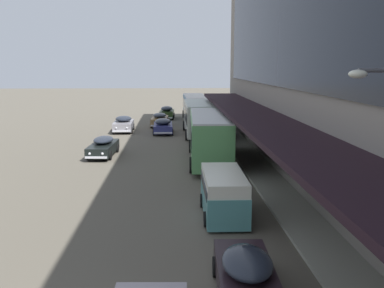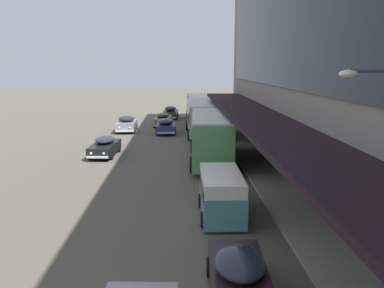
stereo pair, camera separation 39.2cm
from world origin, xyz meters
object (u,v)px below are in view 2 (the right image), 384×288
Objects in this scene: transit_bus_kerbside_rear at (210,135)px; sedan_trailing_near at (171,112)px; sedan_lead_mid at (239,275)px; street_lamp at (384,181)px; sedan_second_near at (166,126)px; sedan_lead_near at (127,124)px; vw_van at (221,192)px; sedan_trailing_mid at (163,120)px; transit_bus_kerbside_front at (199,106)px; transit_bus_kerbside_far at (201,116)px; sedan_oncoming_rear at (105,146)px.

transit_bus_kerbside_rear is 2.23× the size of sedan_trailing_near.
sedan_trailing_near is (-2.74, 42.35, 0.06)m from sedan_lead_mid.
sedan_second_near is at bearing 100.74° from street_lamp.
vw_van is (7.18, -24.97, 0.32)m from sedan_lead_near.
sedan_trailing_mid is (3.56, 3.63, -0.03)m from sedan_lead_near.
sedan_lead_near is 1.01× the size of sedan_trailing_near.
sedan_lead_mid is at bearing -91.39° from vw_van.
street_lamp is at bearing -71.14° from vw_van.
street_lamp is at bearing -80.00° from sedan_trailing_mid.
sedan_lead_mid is at bearing -90.97° from transit_bus_kerbside_front.
sedan_oncoming_rear is at bearing -129.27° from transit_bus_kerbside_far.
sedan_second_near is at bearing 95.59° from sedan_lead_mid.
transit_bus_kerbside_far is (0.01, 11.81, -0.09)m from transit_bus_kerbside_rear.
sedan_trailing_near is at bearing 94.71° from vw_van.
transit_bus_kerbside_far is at bearing -17.34° from sedan_second_near.
transit_bus_kerbside_far is at bearing 50.73° from sedan_oncoming_rear.
sedan_lead_mid is (2.99, -30.53, -0.01)m from sedan_second_near.
transit_bus_kerbside_far is 2.07× the size of sedan_trailing_mid.
vw_van is (-0.30, -22.49, -0.71)m from transit_bus_kerbside_far.
transit_bus_kerbside_front is 2.16× the size of sedan_trailing_near.
transit_bus_kerbside_rear is 18.37m from sedan_trailing_mid.
vw_van reaches higher than sedan_lead_mid.
sedan_lead_near is 0.97× the size of vw_van.
transit_bus_kerbside_far is (-0.20, -10.40, 0.04)m from transit_bus_kerbside_front.
transit_bus_kerbside_front is at bearing 89.12° from vw_van.
street_lamp reaches higher than sedan_trailing_mid.
sedan_oncoming_rear is 1.09× the size of sedan_trailing_near.
sedan_lead_near is (-7.01, 31.92, 0.05)m from sedan_lead_mid.
transit_bus_kerbside_far is 29.47m from sedan_lead_mid.
sedan_lead_mid is (-0.67, -39.85, -1.04)m from transit_bus_kerbside_front.
sedan_second_near is 0.68× the size of street_lamp.
transit_bus_kerbside_front is 1.99× the size of sedan_oncoming_rear.
sedan_lead_mid is at bearing -77.62° from sedan_lead_near.
sedan_lead_near is at bearing 160.86° from sedan_second_near.
street_lamp reaches higher than transit_bus_kerbside_front.
sedan_second_near is at bearing 68.09° from sedan_oncoming_rear.
sedan_lead_mid is at bearing -86.29° from sedan_trailing_near.
transit_bus_kerbside_far is 2.12× the size of sedan_lead_near.
sedan_trailing_mid is at bearing 97.21° from vw_van.
transit_bus_kerbside_far is at bearing -91.12° from transit_bus_kerbside_front.
sedan_trailing_mid is at bearing -95.90° from sedan_trailing_near.
street_lamp reaches higher than sedan_second_near.
sedan_lead_mid is 35.72m from sedan_trailing_mid.
sedan_trailing_near is at bearing 97.59° from street_lamp.
vw_van is at bearing 108.86° from street_lamp.
street_lamp is at bearing -73.23° from sedan_lead_near.
transit_bus_kerbside_front is at bearing 93.37° from street_lamp.
transit_bus_kerbside_rear is 19.61m from street_lamp.
transit_bus_kerbside_front is at bearing 89.45° from transit_bus_kerbside_rear.
sedan_trailing_near is (4.26, 10.43, 0.01)m from sedan_lead_near.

